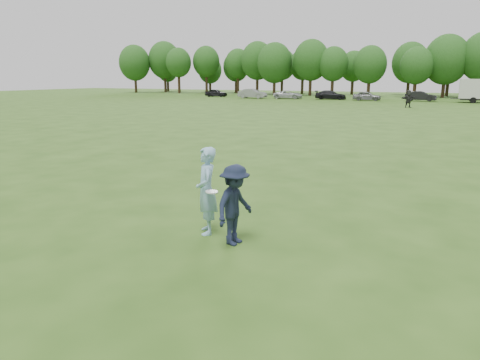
# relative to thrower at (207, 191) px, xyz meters

# --- Properties ---
(ground) EXTENTS (200.00, 200.00, 0.00)m
(ground) POSITION_rel_thrower_xyz_m (1.27, -0.43, -0.99)
(ground) COLOR #2A4A14
(ground) RESTS_ON ground
(thrower) EXTENTS (0.80, 0.86, 1.97)m
(thrower) POSITION_rel_thrower_xyz_m (0.00, 0.00, 0.00)
(thrower) COLOR #8AB9D6
(thrower) RESTS_ON ground
(defender) EXTENTS (0.79, 1.19, 1.72)m
(defender) POSITION_rel_thrower_xyz_m (0.86, -0.32, -0.13)
(defender) COLOR #171E33
(defender) RESTS_ON ground
(player_far_d) EXTENTS (1.93, 1.37, 2.01)m
(player_far_d) POSITION_rel_thrower_xyz_m (0.77, 45.70, 0.02)
(player_far_d) COLOR #262626
(player_far_d) RESTS_ON ground
(car_a) EXTENTS (4.07, 1.77, 1.37)m
(car_a) POSITION_rel_thrower_xyz_m (-32.72, 60.82, -0.30)
(car_a) COLOR black
(car_a) RESTS_ON ground
(car_b) EXTENTS (4.77, 1.77, 1.56)m
(car_b) POSITION_rel_thrower_xyz_m (-24.44, 58.16, -0.21)
(car_b) COLOR gray
(car_b) RESTS_ON ground
(car_c) EXTENTS (4.90, 2.65, 1.31)m
(car_c) POSITION_rel_thrower_xyz_m (-18.59, 59.36, -0.33)
(car_c) COLOR silver
(car_c) RESTS_ON ground
(car_d) EXTENTS (5.05, 2.57, 1.40)m
(car_d) POSITION_rel_thrower_xyz_m (-11.81, 60.09, -0.29)
(car_d) COLOR black
(car_d) RESTS_ON ground
(car_e) EXTENTS (4.17, 1.84, 1.40)m
(car_e) POSITION_rel_thrower_xyz_m (-6.07, 59.06, -0.29)
(car_e) COLOR slate
(car_e) RESTS_ON ground
(car_f) EXTENTS (4.45, 1.82, 1.43)m
(car_f) POSITION_rel_thrower_xyz_m (1.30, 60.91, -0.27)
(car_f) COLOR black
(car_f) RESTS_ON ground
(disc_in_play) EXTENTS (0.31, 0.31, 0.05)m
(disc_in_play) POSITION_rel_thrower_xyz_m (0.26, -0.23, 0.07)
(disc_in_play) COLOR white
(disc_in_play) RESTS_ON ground
(treeline) EXTENTS (130.35, 18.39, 11.74)m
(treeline) POSITION_rel_thrower_xyz_m (4.08, 76.47, 5.27)
(treeline) COLOR #332114
(treeline) RESTS_ON ground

